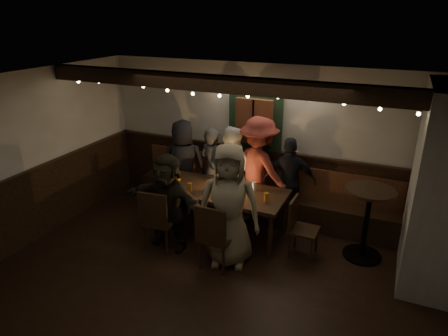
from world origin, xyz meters
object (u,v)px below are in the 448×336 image
at_px(dining_table, 219,193).
at_px(person_g, 229,206).
at_px(chair_near_left, 157,217).
at_px(person_f, 168,202).
at_px(person_c, 231,172).
at_px(person_e, 289,182).
at_px(person_b, 213,170).
at_px(chair_end, 299,224).
at_px(person_a, 184,164).
at_px(person_d, 258,169).
at_px(high_top, 367,215).
at_px(chair_near_right, 214,234).

distance_m(dining_table, person_g, 0.87).
distance_m(chair_near_left, person_f, 0.28).
bearing_deg(person_c, person_e, -172.36).
xyz_separation_m(dining_table, person_g, (0.48, -0.70, 0.20)).
bearing_deg(person_b, chair_end, 175.20).
distance_m(person_a, person_f, 1.41).
bearing_deg(person_d, person_e, -157.68).
height_order(person_e, person_g, person_g).
xyz_separation_m(high_top, person_b, (-2.65, 0.48, 0.08)).
bearing_deg(dining_table, chair_end, -4.23).
relative_size(chair_near_left, person_d, 0.55).
bearing_deg(chair_near_right, person_e, 71.54).
bearing_deg(person_c, person_a, -1.16).
relative_size(dining_table, high_top, 1.96).
distance_m(person_b, person_d, 0.83).
bearing_deg(person_a, chair_near_left, 80.37).
bearing_deg(chair_near_left, chair_end, 21.70).
xyz_separation_m(chair_near_right, person_f, (-0.88, 0.27, 0.19)).
height_order(chair_near_left, person_a, person_a).
bearing_deg(chair_end, person_f, -162.50).
bearing_deg(person_g, person_d, 78.16).
xyz_separation_m(chair_near_right, person_g, (0.12, 0.24, 0.33)).
xyz_separation_m(high_top, person_e, (-1.29, 0.55, 0.07)).
relative_size(dining_table, person_b, 1.38).
xyz_separation_m(chair_end, person_d, (-0.93, 0.85, 0.40)).
relative_size(person_a, person_d, 0.90).
bearing_deg(person_b, person_a, 24.36).
distance_m(dining_table, person_d, 0.87).
height_order(dining_table, person_g, person_g).
distance_m(chair_near_left, chair_end, 2.08).
bearing_deg(chair_near_right, dining_table, 110.95).
relative_size(person_a, person_c, 1.00).
xyz_separation_m(chair_near_left, person_c, (0.55, 1.50, 0.25)).
height_order(chair_end, person_e, person_e).
bearing_deg(person_a, chair_near_right, 106.24).
bearing_deg(chair_near_left, high_top, 20.98).
bearing_deg(high_top, person_e, 157.07).
bearing_deg(person_g, chair_near_right, -130.33).
xyz_separation_m(person_e, person_f, (-1.45, -1.44, -0.01)).
relative_size(person_e, person_f, 1.01).
relative_size(person_b, person_e, 1.02).
height_order(person_a, person_c, person_c).
bearing_deg(person_b, person_c, -170.37).
height_order(chair_near_right, person_f, person_f).
relative_size(high_top, person_c, 0.67).
xyz_separation_m(dining_table, chair_near_right, (0.36, -0.94, -0.14)).
distance_m(dining_table, person_a, 1.19).
bearing_deg(person_a, person_e, 159.32).
relative_size(high_top, person_f, 0.73).
bearing_deg(person_d, chair_end, 158.01).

